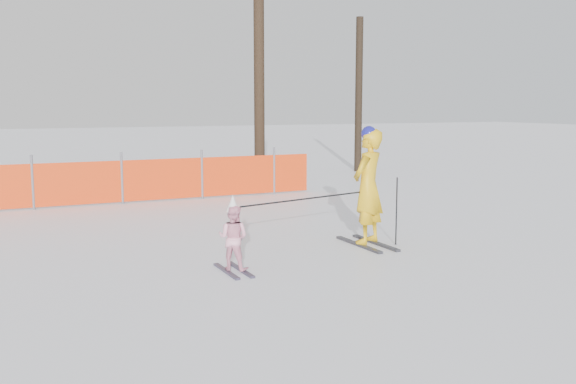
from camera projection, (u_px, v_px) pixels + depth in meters
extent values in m
plane|color=white|center=(302.00, 260.00, 9.85)|extent=(120.00, 120.00, 0.00)
cube|color=black|center=(358.00, 245.00, 10.87)|extent=(0.09, 1.37, 0.04)
cube|color=black|center=(375.00, 243.00, 11.01)|extent=(0.09, 1.37, 0.04)
imported|color=gold|center=(368.00, 186.00, 10.81)|extent=(0.84, 0.77, 1.93)
sphere|color=navy|center=(369.00, 133.00, 10.69)|extent=(0.25, 0.25, 0.25)
cube|color=black|center=(226.00, 271.00, 9.15)|extent=(0.09, 0.94, 0.03)
cube|color=black|center=(241.00, 270.00, 9.24)|extent=(0.09, 0.94, 0.03)
imported|color=#FFA6C1|center=(233.00, 238.00, 9.13)|extent=(0.57, 0.57, 0.93)
cone|color=silver|center=(233.00, 203.00, 9.06)|extent=(0.19, 0.19, 0.24)
cylinder|color=black|center=(396.00, 211.00, 10.88)|extent=(0.02, 0.02, 1.16)
cylinder|color=black|center=(306.00, 199.00, 9.95)|extent=(2.44, 0.65, 0.02)
cylinder|color=#595960|center=(33.00, 182.00, 14.53)|extent=(0.06, 0.06, 1.25)
cylinder|color=#595960|center=(122.00, 178.00, 15.37)|extent=(0.06, 0.06, 1.25)
cylinder|color=#595960|center=(202.00, 174.00, 16.22)|extent=(0.06, 0.06, 1.25)
cylinder|color=#595960|center=(274.00, 171.00, 17.06)|extent=(0.06, 0.06, 1.25)
cylinder|color=black|center=(259.00, 88.00, 19.64)|extent=(0.32, 0.32, 5.76)
cylinder|color=black|center=(359.00, 95.00, 22.67)|extent=(0.25, 0.25, 5.41)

